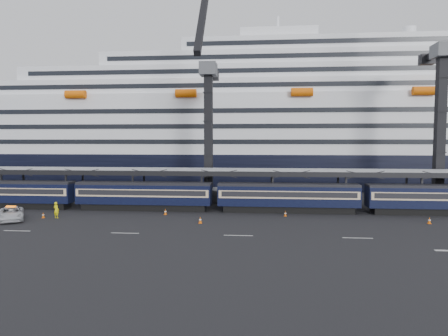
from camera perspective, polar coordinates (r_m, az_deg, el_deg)
The scene contains 13 objects.
ground at distance 47.05m, azimuth 19.80°, elevation -8.28°, with size 260.00×260.00×0.00m, color black.
train at distance 55.46m, azimuth 12.55°, elevation -3.98°, with size 133.05×3.00×4.05m.
canopy at distance 59.83m, azimuth 16.51°, elevation -0.54°, with size 130.00×6.25×5.53m.
cruise_ship at distance 91.12m, azimuth 11.93°, elevation 5.50°, with size 214.09×28.84×34.00m.
crane_dark_near at distance 63.60m, azimuth -2.28°, elevation 5.90°, with size 4.50×17.75×35.08m.
crane_dark_mid at distance 67.71m, azimuth 28.66°, elevation 6.51°, with size 4.50×18.24×39.64m.
pickup_truck at distance 55.66m, azimuth -28.13°, elevation -5.78°, with size 2.71×5.88×1.63m, color silver.
worker at distance 54.75m, azimuth -22.85°, elevation -5.55°, with size 0.75×0.49×2.05m, color yellow.
traffic_cone_a at distance 55.62m, azimuth -24.42°, elevation -6.14°, with size 0.37×0.37×0.73m.
traffic_cone_b at distance 47.58m, azimuth -3.41°, elevation -7.41°, with size 0.41×0.41×0.83m.
traffic_cone_c at distance 53.46m, azimuth -8.37°, elevation -6.19°, with size 0.39×0.39×0.79m.
traffic_cone_d at distance 52.41m, azimuth 8.76°, elevation -6.45°, with size 0.35×0.35×0.70m.
traffic_cone_e at distance 53.09m, azimuth 27.28°, elevation -6.67°, with size 0.40×0.40×0.80m.
Camera 1 is at (-11.90, -44.45, 9.81)m, focal length 32.00 mm.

